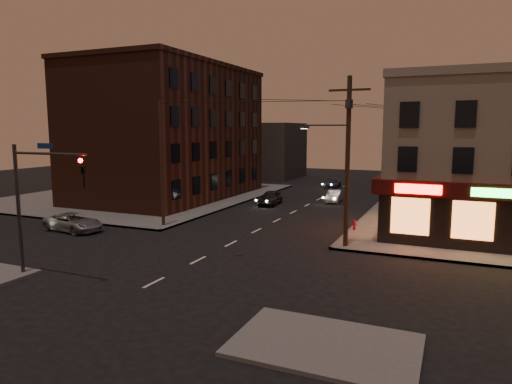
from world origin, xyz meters
The scene contains 16 objects.
ground centered at (0.00, 0.00, 0.00)m, with size 120.00×120.00×0.00m, color black.
sidewalk_nw centered at (-18.00, 19.00, 0.07)m, with size 24.00×28.00×0.15m, color #514F4C.
pizza_building centered at (15.93, 13.43, 5.35)m, with size 15.85×12.85×10.50m.
brick_apartment centered at (-14.50, 19.00, 6.65)m, with size 12.00×20.00×13.00m, color #482317.
bg_building_ne_a centered at (14.00, 38.00, 3.50)m, with size 10.00×12.00×7.00m, color #3F3D3A.
bg_building_nw centered at (-13.00, 42.00, 4.00)m, with size 9.00×10.00×8.00m, color #3F3D3A.
bg_building_ne_b centered at (12.00, 52.00, 3.00)m, with size 8.00×8.00×6.00m, color #3F3D3A.
utility_pole_main centered at (6.68, 5.80, 5.76)m, with size 4.20×0.44×10.00m.
utility_pole_far centered at (6.80, 32.00, 4.65)m, with size 0.26×0.26×9.00m, color #382619.
utility_pole_west centered at (-6.80, 6.50, 4.65)m, with size 0.24×0.24×9.00m, color #382619.
traffic_signal centered at (-5.57, -5.60, 4.16)m, with size 4.49×0.32×6.47m.
suv_cross centered at (-11.77, 2.77, 0.63)m, with size 2.09×4.52×1.26m, color gray.
sedan_near centered at (-3.25, 18.80, 0.67)m, with size 1.59×3.94×1.34m, color black.
sedan_mid centered at (1.92, 22.82, 0.59)m, with size 1.25×3.59×1.18m, color gray.
sedan_far centered at (-0.95, 33.60, 0.61)m, with size 1.70×4.18×1.21m, color #1D253A.
fire_hydrant centered at (6.40, 10.43, 0.53)m, with size 0.30×0.30×0.69m.
Camera 1 is at (12.58, -20.86, 7.10)m, focal length 32.00 mm.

